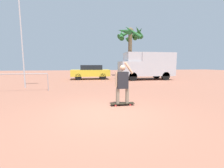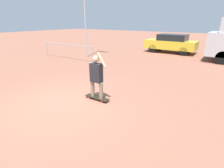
# 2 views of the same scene
# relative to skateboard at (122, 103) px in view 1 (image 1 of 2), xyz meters

# --- Properties ---
(ground_plane) EXTENTS (80.00, 80.00, 0.00)m
(ground_plane) POSITION_rel_skateboard_xyz_m (-0.76, -0.86, -0.07)
(ground_plane) COLOR #935B47
(skateboard) EXTENTS (0.95, 0.25, 0.09)m
(skateboard) POSITION_rel_skateboard_xyz_m (0.00, 0.00, 0.00)
(skateboard) COLOR black
(skateboard) RESTS_ON ground_plane
(person_skateboarder) EXTENTS (0.72, 0.22, 1.63)m
(person_skateboarder) POSITION_rel_skateboard_xyz_m (-0.00, 0.00, 0.86)
(person_skateboarder) COLOR gray
(person_skateboarder) RESTS_ON skateboard
(camper_van) EXTENTS (5.74, 2.29, 2.86)m
(camper_van) POSITION_rel_skateboard_xyz_m (5.13, 9.70, 1.50)
(camper_van) COLOR black
(camper_van) RESTS_ON ground_plane
(parked_car_yellow) EXTENTS (4.18, 1.86, 1.56)m
(parked_car_yellow) POSITION_rel_skateboard_xyz_m (-0.83, 11.16, 0.76)
(parked_car_yellow) COLOR black
(parked_car_yellow) RESTS_ON ground_plane
(palm_tree_near_van) EXTENTS (3.97, 3.93, 6.88)m
(palm_tree_near_van) POSITION_rel_skateboard_xyz_m (4.93, 15.24, 5.44)
(palm_tree_near_van) COLOR brown
(palm_tree_near_van) RESTS_ON ground_plane
(flagpole) EXTENTS (1.09, 0.12, 7.93)m
(flagpole) POSITION_rel_skateboard_xyz_m (-5.46, 5.58, 4.51)
(flagpole) COLOR #B7B7BC
(flagpole) RESTS_ON ground_plane
(plaza_railing_segment) EXTENTS (4.76, 0.05, 1.08)m
(plaza_railing_segment) POSITION_rel_skateboard_xyz_m (-6.06, 4.11, 0.84)
(plaza_railing_segment) COLOR #99999E
(plaza_railing_segment) RESTS_ON ground_plane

